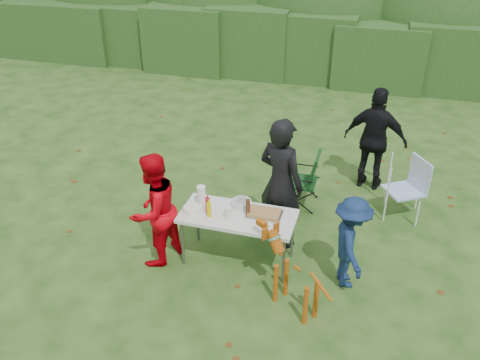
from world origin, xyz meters
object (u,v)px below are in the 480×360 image
(ketchup_bottle, at_px, (208,205))
(dog, at_px, (296,278))
(child, at_px, (351,243))
(camping_chair, at_px, (300,179))
(paper_towel_roll, at_px, (201,195))
(person_black_puffy, at_px, (375,140))
(folding_table, at_px, (238,218))
(person_cook, at_px, (281,183))
(mustard_bottle, at_px, (209,210))
(lawn_chair, at_px, (404,188))
(person_red_jacket, at_px, (154,210))
(beer_bottle, at_px, (248,208))

(ketchup_bottle, bearing_deg, dog, -25.96)
(child, height_order, camping_chair, child)
(camping_chair, height_order, ketchup_bottle, ketchup_bottle)
(paper_towel_roll, bearing_deg, person_black_puffy, 48.81)
(folding_table, bearing_deg, person_cook, 54.46)
(child, xyz_separation_m, paper_towel_roll, (-2.00, 0.17, 0.24))
(mustard_bottle, bearing_deg, dog, -23.78)
(dog, distance_m, camping_chair, 2.38)
(ketchup_bottle, distance_m, paper_towel_roll, 0.24)
(person_cook, xyz_separation_m, lawn_chair, (1.67, 1.18, -0.47))
(person_cook, relative_size, lawn_chair, 2.00)
(mustard_bottle, bearing_deg, child, 3.06)
(ketchup_bottle, height_order, paper_towel_roll, paper_towel_roll)
(ketchup_bottle, bearing_deg, person_red_jacket, -161.17)
(person_red_jacket, bearing_deg, ketchup_bottle, 128.12)
(person_red_jacket, height_order, dog, person_red_jacket)
(child, height_order, lawn_chair, child)
(mustard_bottle, bearing_deg, paper_towel_roll, 127.10)
(dog, height_order, beer_bottle, beer_bottle)
(person_red_jacket, distance_m, ketchup_bottle, 0.70)
(lawn_chair, relative_size, paper_towel_roll, 3.64)
(person_cook, relative_size, beer_bottle, 7.88)
(child, height_order, beer_bottle, child)
(folding_table, distance_m, lawn_chair, 2.76)
(paper_towel_roll, bearing_deg, person_red_jacket, -141.35)
(camping_chair, height_order, beer_bottle, beer_bottle)
(ketchup_bottle, bearing_deg, folding_table, 8.33)
(folding_table, height_order, paper_towel_roll, paper_towel_roll)
(beer_bottle, bearing_deg, dog, -42.08)
(child, relative_size, camping_chair, 1.37)
(beer_bottle, bearing_deg, child, -2.57)
(child, distance_m, beer_bottle, 1.35)
(child, distance_m, dog, 0.86)
(child, bearing_deg, person_red_jacket, 77.21)
(person_cook, bearing_deg, ketchup_bottle, 62.98)
(lawn_chair, relative_size, ketchup_bottle, 4.30)
(folding_table, relative_size, camping_chair, 1.63)
(folding_table, distance_m, person_black_puffy, 2.99)
(child, xyz_separation_m, mustard_bottle, (-1.81, -0.10, 0.21))
(child, bearing_deg, camping_chair, 10.71)
(person_red_jacket, relative_size, paper_towel_roll, 6.09)
(child, xyz_separation_m, dog, (-0.54, -0.65, -0.16))
(person_red_jacket, relative_size, beer_bottle, 6.59)
(beer_bottle, xyz_separation_m, paper_towel_roll, (-0.67, 0.11, 0.01))
(dog, height_order, paper_towel_roll, paper_towel_roll)
(folding_table, relative_size, lawn_chair, 1.59)
(child, bearing_deg, lawn_chair, -37.49)
(ketchup_bottle, height_order, beer_bottle, beer_bottle)
(beer_bottle, bearing_deg, person_red_jacket, -165.71)
(folding_table, height_order, beer_bottle, beer_bottle)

